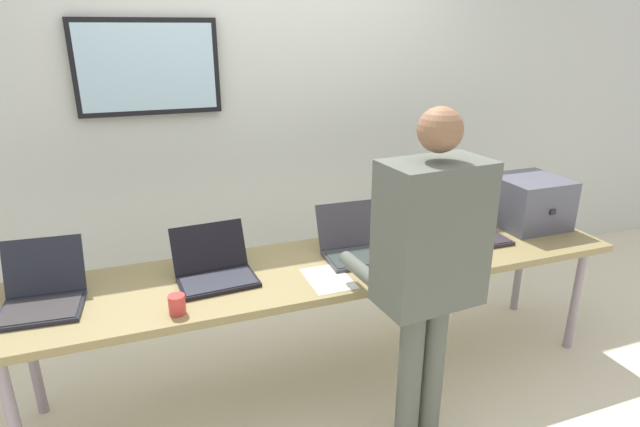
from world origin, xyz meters
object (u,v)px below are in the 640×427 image
workbench (330,270)px  laptop_station_3 (473,227)px  laptop_station_0 (42,293)px  laptop_station_2 (353,245)px  person (428,259)px  equipment_box (528,202)px  laptop_station_1 (215,268)px  coffee_mug (177,305)px

workbench → laptop_station_3: (0.93, 0.04, 0.11)m
laptop_station_0 → laptop_station_2: 1.53m
laptop_station_0 → person: (1.58, -0.65, 0.20)m
equipment_box → laptop_station_1: bearing=-178.2°
laptop_station_3 → person: (-0.72, -0.66, 0.20)m
laptop_station_1 → laptop_station_3: laptop_station_3 is taller
laptop_station_3 → person: bearing=-137.6°
workbench → laptop_station_0: (-1.38, 0.03, 0.11)m
workbench → person: size_ratio=1.99×
laptop_station_0 → laptop_station_3: size_ratio=1.14×
laptop_station_2 → coffee_mug: 1.02m
equipment_box → person: person is taller
coffee_mug → laptop_station_2: bearing=17.3°
laptop_station_3 → laptop_station_2: bearing=179.0°
workbench → laptop_station_2: 0.19m
equipment_box → coffee_mug: 2.22m
laptop_station_0 → coffee_mug: 0.63m
person → coffee_mug: bearing=160.0°
laptop_station_0 → laptop_station_1: (0.77, -0.00, -0.01)m
laptop_station_1 → laptop_station_3: 1.54m
person → laptop_station_3: bearing=42.4°
laptop_station_1 → laptop_station_2: 0.76m
workbench → laptop_station_1: bearing=176.9°
person → laptop_station_1: bearing=141.1°
laptop_station_1 → coffee_mug: (-0.21, -0.28, -0.01)m
equipment_box → laptop_station_2: 1.22m
person → coffee_mug: 1.11m
workbench → laptop_station_0: laptop_station_0 is taller
laptop_station_2 → person: (0.05, -0.67, 0.20)m
workbench → equipment_box: equipment_box is taller
equipment_box → person: bearing=-148.6°
laptop_station_0 → person: person is taller
workbench → laptop_station_3: bearing=2.5°
laptop_station_1 → coffee_mug: laptop_station_1 is taller
laptop_station_2 → person: size_ratio=0.23×
person → laptop_station_0: bearing=157.5°
laptop_station_2 → person: person is taller
laptop_station_1 → equipment_box: bearing=1.8°
equipment_box → laptop_station_3: equipment_box is taller
workbench → laptop_station_2: size_ratio=8.74×
laptop_station_3 → coffee_mug: bearing=-170.6°
laptop_station_0 → laptop_station_1: laptop_station_0 is taller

